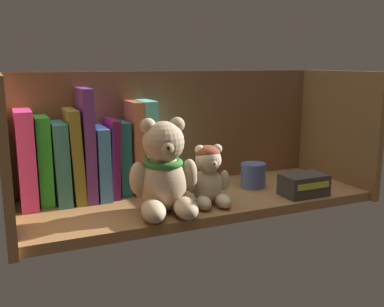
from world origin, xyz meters
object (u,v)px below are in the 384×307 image
(book_9, at_px, (146,146))
(pillar_candle, at_px, (253,175))
(teddy_bear_larger, at_px, (164,173))
(book_7, at_px, (121,157))
(book_0, at_px, (25,157))
(book_1, at_px, (43,159))
(book_3, at_px, (73,154))
(teddy_bear_smaller, at_px, (209,176))
(book_8, at_px, (133,147))
(book_6, at_px, (110,156))
(small_product_box, at_px, (304,185))
(book_5, at_px, (98,161))
(book_2, at_px, (59,161))
(book_4, at_px, (85,143))

(book_9, relative_size, pillar_candle, 3.56)
(teddy_bear_larger, bearing_deg, book_7, 103.27)
(book_0, relative_size, book_1, 1.08)
(book_1, distance_m, pillar_candle, 0.47)
(book_3, height_order, pillar_candle, book_3)
(book_1, relative_size, teddy_bear_smaller, 1.46)
(book_0, xyz_separation_m, book_8, (0.23, 0.00, 0.00))
(book_3, xyz_separation_m, book_6, (0.08, -0.00, -0.01))
(book_7, bearing_deg, small_product_box, -27.39)
(book_5, relative_size, teddy_bear_smaller, 1.25)
(pillar_candle, bearing_deg, book_3, 168.00)
(book_1, height_order, book_5, book_1)
(book_2, bearing_deg, book_0, 180.00)
(book_2, xyz_separation_m, pillar_candle, (0.42, -0.08, -0.06))
(book_3, bearing_deg, book_0, -180.00)
(book_2, relative_size, book_3, 0.87)
(book_7, bearing_deg, teddy_bear_smaller, -47.73)
(teddy_bear_larger, height_order, pillar_candle, teddy_bear_larger)
(book_2, distance_m, book_6, 0.11)
(book_0, xyz_separation_m, book_2, (0.07, 0.00, -0.01))
(book_1, bearing_deg, book_3, 0.00)
(book_8, bearing_deg, book_0, -180.00)
(book_3, bearing_deg, book_4, -0.00)
(book_8, xyz_separation_m, small_product_box, (0.33, -0.19, -0.08))
(teddy_bear_larger, bearing_deg, book_6, 111.32)
(book_1, bearing_deg, book_4, 0.00)
(teddy_bear_smaller, xyz_separation_m, small_product_box, (0.22, -0.03, -0.04))
(book_2, height_order, small_product_box, book_2)
(book_6, bearing_deg, pillar_candle, -14.90)
(book_5, xyz_separation_m, small_product_box, (0.41, -0.19, -0.05))
(book_1, relative_size, teddy_bear_larger, 0.98)
(book_9, bearing_deg, book_2, -180.00)
(book_0, bearing_deg, book_2, 0.00)
(book_3, distance_m, teddy_bear_larger, 0.22)
(book_2, relative_size, book_5, 1.09)
(book_1, height_order, small_product_box, book_1)
(teddy_bear_smaller, bearing_deg, book_8, 126.22)
(book_4, bearing_deg, teddy_bear_smaller, -35.15)
(book_2, xyz_separation_m, book_9, (0.19, 0.00, 0.02))
(book_4, bearing_deg, book_3, 180.00)
(book_3, height_order, book_7, book_3)
(book_8, bearing_deg, book_5, 180.00)
(book_5, distance_m, book_7, 0.05)
(teddy_bear_larger, bearing_deg, book_2, 136.17)
(small_product_box, bearing_deg, book_9, 148.35)
(book_5, bearing_deg, book_3, 180.00)
(book_8, relative_size, teddy_bear_smaller, 1.65)
(book_2, xyz_separation_m, teddy_bear_smaller, (0.27, -0.15, -0.03))
(book_8, height_order, pillar_candle, book_8)
(book_7, distance_m, teddy_bear_smaller, 0.21)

